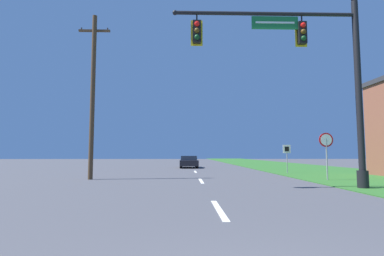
# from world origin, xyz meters

# --- Properties ---
(grass_verge_right) EXTENTS (10.00, 110.00, 0.04)m
(grass_verge_right) POSITION_xyz_m (10.50, 30.00, 0.02)
(grass_verge_right) COLOR #2D6626
(grass_verge_right) RESTS_ON ground
(road_center_line) EXTENTS (0.16, 34.80, 0.01)m
(road_center_line) POSITION_xyz_m (0.00, 22.00, 0.01)
(road_center_line) COLOR silver
(road_center_line) RESTS_ON ground
(signal_mast) EXTENTS (8.02, 0.47, 8.19)m
(signal_mast) POSITION_xyz_m (4.58, 10.39, 4.92)
(signal_mast) COLOR black
(signal_mast) RESTS_ON grass_verge_right
(car_ahead) EXTENTS (1.83, 4.32, 1.19)m
(car_ahead) POSITION_xyz_m (-0.41, 29.06, 0.60)
(car_ahead) COLOR black
(car_ahead) RESTS_ON ground
(stop_sign) EXTENTS (0.76, 0.07, 2.50)m
(stop_sign) POSITION_xyz_m (6.71, 14.07, 1.86)
(stop_sign) COLOR gray
(stop_sign) RESTS_ON grass_verge_right
(route_sign_post) EXTENTS (0.55, 0.06, 2.03)m
(route_sign_post) POSITION_xyz_m (6.54, 19.77, 1.53)
(route_sign_post) COLOR gray
(route_sign_post) RESTS_ON grass_verge_right
(utility_pole_near) EXTENTS (1.80, 0.26, 9.43)m
(utility_pole_near) POSITION_xyz_m (-6.11, 15.19, 4.88)
(utility_pole_near) COLOR #4C3823
(utility_pole_near) RESTS_ON ground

